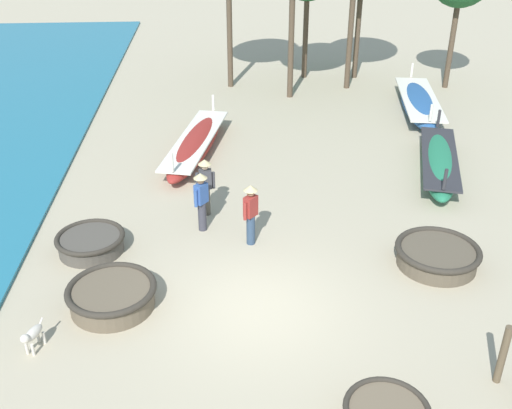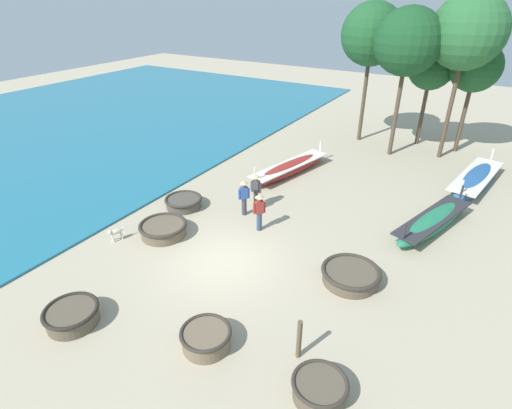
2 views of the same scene
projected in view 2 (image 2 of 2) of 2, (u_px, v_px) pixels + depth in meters
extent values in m
plane|color=tan|center=(223.00, 262.00, 14.87)|extent=(80.00, 80.00, 0.00)
cube|color=teal|center=(19.00, 140.00, 26.79)|extent=(28.00, 52.00, 0.10)
cylinder|color=brown|center=(206.00, 339.00, 11.25)|extent=(1.37, 1.37, 0.52)
torus|color=#332D26|center=(206.00, 332.00, 11.13)|extent=(1.48, 1.48, 0.11)
cylinder|color=brown|center=(72.00, 316.00, 12.05)|extent=(1.52, 1.52, 0.50)
torus|color=#28231E|center=(70.00, 310.00, 11.93)|extent=(1.65, 1.65, 0.12)
cylinder|color=brown|center=(319.00, 390.00, 9.84)|extent=(1.32, 1.32, 0.50)
torus|color=#332D26|center=(320.00, 383.00, 9.72)|extent=(1.42, 1.42, 0.11)
cylinder|color=brown|center=(163.00, 230.00, 16.39)|extent=(1.82, 1.82, 0.47)
torus|color=#332D26|center=(163.00, 225.00, 16.28)|extent=(1.97, 1.97, 0.15)
cylinder|color=brown|center=(350.00, 276.00, 13.77)|extent=(1.90, 1.90, 0.44)
torus|color=#332D26|center=(351.00, 271.00, 13.67)|extent=(2.05, 2.05, 0.15)
cylinder|color=#4C473F|center=(184.00, 203.00, 18.51)|extent=(1.60, 1.60, 0.42)
torus|color=#332D26|center=(183.00, 199.00, 18.41)|extent=(1.73, 1.73, 0.13)
ellipsoid|color=#285693|center=(476.00, 179.00, 20.51)|extent=(2.27, 6.05, 0.68)
cube|color=silver|center=(477.00, 176.00, 20.40)|extent=(2.24, 5.59, 0.06)
cylinder|color=silver|center=(493.00, 154.00, 22.03)|extent=(0.10, 0.10, 0.61)
cylinder|color=silver|center=(462.00, 186.00, 18.41)|extent=(0.10, 0.10, 0.61)
ellipsoid|color=maroon|center=(290.00, 168.00, 21.80)|extent=(2.37, 6.02, 0.65)
cube|color=silver|center=(290.00, 165.00, 21.70)|extent=(2.31, 5.57, 0.06)
cylinder|color=silver|center=(321.00, 146.00, 23.25)|extent=(0.10, 0.10, 0.59)
cylinder|color=silver|center=(255.00, 173.00, 19.81)|extent=(0.10, 0.10, 0.59)
ellipsoid|color=#237551|center=(432.00, 222.00, 16.75)|extent=(2.55, 5.43, 0.68)
cube|color=#2D2D33|center=(434.00, 218.00, 16.64)|extent=(2.46, 5.03, 0.06)
cylinder|color=#2D2D33|center=(462.00, 192.00, 17.91)|extent=(0.10, 0.10, 0.61)
cylinder|color=#2D2D33|center=(404.00, 231.00, 15.02)|extent=(0.10, 0.10, 0.61)
cylinder|color=#383842|center=(244.00, 206.00, 17.81)|extent=(0.22, 0.22, 0.82)
cube|color=#33569E|center=(244.00, 193.00, 17.49)|extent=(0.38, 0.40, 0.54)
sphere|color=#A37556|center=(244.00, 185.00, 17.30)|extent=(0.20, 0.20, 0.20)
cylinder|color=#33569E|center=(239.00, 195.00, 17.44)|extent=(0.09, 0.09, 0.48)
cylinder|color=#33569E|center=(249.00, 193.00, 17.58)|extent=(0.09, 0.09, 0.48)
cone|color=#D1BC84|center=(244.00, 182.00, 17.24)|extent=(0.36, 0.36, 0.14)
cylinder|color=#2D425B|center=(259.00, 221.00, 16.66)|extent=(0.22, 0.22, 0.82)
cube|color=maroon|center=(259.00, 207.00, 16.34)|extent=(0.39, 0.40, 0.54)
sphere|color=#A37556|center=(259.00, 199.00, 16.16)|extent=(0.20, 0.20, 0.20)
cylinder|color=maroon|center=(264.00, 207.00, 16.42)|extent=(0.09, 0.09, 0.48)
cylinder|color=maroon|center=(254.00, 209.00, 16.31)|extent=(0.09, 0.09, 0.48)
cone|color=#D1BC84|center=(259.00, 196.00, 16.10)|extent=(0.36, 0.36, 0.14)
cylinder|color=#4C473D|center=(256.00, 199.00, 18.40)|extent=(0.22, 0.22, 0.82)
cube|color=#3D3D42|center=(256.00, 186.00, 18.07)|extent=(0.36, 0.24, 0.54)
sphere|color=#DBB28E|center=(256.00, 179.00, 17.89)|extent=(0.20, 0.20, 0.20)
cylinder|color=#3D3D42|center=(252.00, 186.00, 18.19)|extent=(0.09, 0.09, 0.48)
cylinder|color=#3D3D42|center=(260.00, 188.00, 18.01)|extent=(0.09, 0.09, 0.48)
cone|color=#D1BC84|center=(256.00, 176.00, 17.83)|extent=(0.36, 0.36, 0.14)
ellipsoid|color=beige|center=(116.00, 232.00, 15.99)|extent=(0.37, 0.56, 0.22)
sphere|color=beige|center=(110.00, 232.00, 15.82)|extent=(0.18, 0.18, 0.18)
cylinder|color=beige|center=(122.00, 228.00, 16.09)|extent=(0.11, 0.20, 0.16)
cylinder|color=beige|center=(114.00, 239.00, 15.96)|extent=(0.06, 0.06, 0.28)
cylinder|color=beige|center=(112.00, 238.00, 16.06)|extent=(0.06, 0.06, 0.28)
cylinder|color=beige|center=(122.00, 236.00, 16.15)|extent=(0.06, 0.06, 0.28)
cylinder|color=beige|center=(121.00, 235.00, 16.25)|extent=(0.06, 0.06, 0.28)
cylinder|color=brown|center=(299.00, 339.00, 10.75)|extent=(0.14, 0.14, 1.29)
cylinder|color=#4C3D2D|center=(422.00, 114.00, 25.35)|extent=(0.24, 0.24, 3.88)
sphere|color=#1E5128|center=(432.00, 67.00, 23.97)|extent=(2.71, 2.71, 2.71)
cylinder|color=#4C3D2D|center=(463.00, 119.00, 24.08)|extent=(0.24, 0.24, 4.08)
sphere|color=#1E5128|center=(476.00, 67.00, 22.64)|extent=(2.85, 2.85, 2.85)
cylinder|color=#4C3D2D|center=(449.00, 111.00, 22.83)|extent=(0.24, 0.24, 5.62)
sphere|color=#286033|center=(468.00, 32.00, 20.84)|extent=(3.94, 3.94, 3.94)
cylinder|color=#4C3D2D|center=(396.00, 112.00, 23.35)|extent=(0.24, 0.24, 5.19)
sphere|color=#194723|center=(408.00, 42.00, 21.51)|extent=(3.63, 3.63, 3.63)
cylinder|color=#4C3D2D|center=(364.00, 100.00, 25.71)|extent=(0.24, 0.24, 5.29)
sphere|color=#1E5128|center=(372.00, 34.00, 23.83)|extent=(3.70, 3.70, 3.70)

